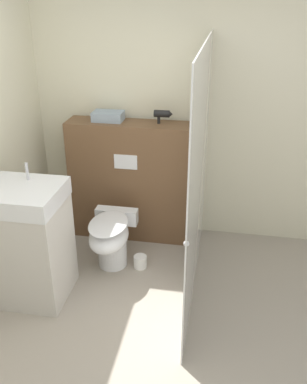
{
  "coord_description": "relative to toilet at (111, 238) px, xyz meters",
  "views": [
    {
      "loc": [
        0.53,
        -2.04,
        2.34
      ],
      "look_at": [
        -0.04,
        1.14,
        0.78
      ],
      "focal_mm": 40.0,
      "sensor_mm": 36.0,
      "label": 1
    }
  ],
  "objects": [
    {
      "name": "folded_towel",
      "position": [
        -0.16,
        0.63,
        0.93
      ],
      "size": [
        0.28,
        0.19,
        0.09
      ],
      "color": "#8C9EAD",
      "rests_on": "partition_panel"
    },
    {
      "name": "shower_glass",
      "position": [
        0.77,
        -0.12,
        0.7
      ],
      "size": [
        0.04,
        1.83,
        2.01
      ],
      "color": "silver",
      "rests_on": "ground_plane"
    },
    {
      "name": "spare_toilet_roll",
      "position": [
        0.26,
        0.03,
        -0.25
      ],
      "size": [
        0.12,
        0.12,
        0.12
      ],
      "color": "white",
      "rests_on": "ground_plane"
    },
    {
      "name": "partition_panel",
      "position": [
        0.04,
        0.61,
        0.29
      ],
      "size": [
        1.18,
        0.31,
        1.2
      ],
      "color": "brown",
      "rests_on": "ground_plane"
    },
    {
      "name": "sink_vanity",
      "position": [
        -0.54,
        -0.48,
        0.19
      ],
      "size": [
        0.6,
        0.54,
        1.12
      ],
      "color": "beige",
      "rests_on": "ground_plane"
    },
    {
      "name": "wall_back",
      "position": [
        0.42,
        0.83,
        0.94
      ],
      "size": [
        8.0,
        0.06,
        2.5
      ],
      "color": "beige",
      "rests_on": "ground_plane"
    },
    {
      "name": "toilet",
      "position": [
        0.0,
        0.0,
        0.0
      ],
      "size": [
        0.39,
        0.59,
        0.5
      ],
      "color": "white",
      "rests_on": "ground_plane"
    },
    {
      "name": "hair_drier",
      "position": [
        0.36,
        0.63,
        0.98
      ],
      "size": [
        0.17,
        0.07,
        0.13
      ],
      "color": "black",
      "rests_on": "partition_panel"
    },
    {
      "name": "ground_plane",
      "position": [
        0.42,
        -1.11,
        -0.31
      ],
      "size": [
        12.0,
        12.0,
        0.0
      ],
      "primitive_type": "plane",
      "color": "#9E9384"
    }
  ]
}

